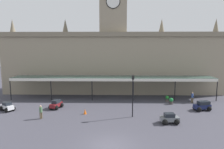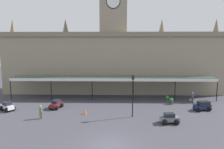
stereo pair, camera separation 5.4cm
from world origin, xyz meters
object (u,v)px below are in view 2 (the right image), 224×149
car_grey_sedan (169,119)px  car_maroon_sedan (56,105)px  victorian_lamppost (133,91)px  traffic_cone (85,111)px  car_white_sedan (7,107)px  planter_forecourt_centre (171,101)px  planter_near_kerb (167,99)px  car_navy_estate (202,106)px  pedestrian_beside_cars (41,111)px  pedestrian_near_entrance (192,97)px

car_grey_sedan → car_maroon_sedan: bearing=160.0°
victorian_lamppost → traffic_cone: 6.76m
car_white_sedan → car_grey_sedan: size_ratio=1.07×
planter_forecourt_centre → planter_near_kerb: bearing=100.3°
car_white_sedan → planter_forecourt_centre: car_white_sedan is taller
planter_near_kerb → car_navy_estate: bearing=-49.5°
victorian_lamppost → car_white_sedan: bearing=172.9°
pedestrian_beside_cars → car_grey_sedan: bearing=-4.4°
traffic_cone → planter_near_kerb: bearing=26.8°
car_white_sedan → planter_forecourt_centre: bearing=8.8°
planter_forecourt_centre → planter_near_kerb: (-0.25, 1.39, 0.00)m
car_maroon_sedan → planter_near_kerb: 16.94m
traffic_cone → planter_forecourt_centre: planter_forecourt_centre is taller
car_white_sedan → planter_forecourt_centre: size_ratio=2.34×
planter_near_kerb → car_white_sedan: bearing=-167.8°
car_grey_sedan → planter_near_kerb: size_ratio=2.19×
victorian_lamppost → planter_near_kerb: victorian_lamppost is taller
car_maroon_sedan → traffic_cone: size_ratio=3.31×
car_white_sedan → victorian_lamppost: size_ratio=0.43×
car_maroon_sedan → pedestrian_near_entrance: size_ratio=1.32×
pedestrian_near_entrance → pedestrian_beside_cars: 22.06m
car_grey_sedan → victorian_lamppost: victorian_lamppost is taller
pedestrian_beside_cars → traffic_cone: 5.37m
car_grey_sedan → planter_near_kerb: car_grey_sedan is taller
car_grey_sedan → planter_forecourt_centre: (2.29, 7.66, -0.01)m
planter_forecourt_centre → car_grey_sedan: bearing=-106.7°
car_maroon_sedan → car_grey_sedan: bearing=-20.0°
pedestrian_near_entrance → traffic_cone: pedestrian_near_entrance is taller
pedestrian_near_entrance → pedestrian_beside_cars: bearing=-160.6°
car_white_sedan → planter_forecourt_centre: 23.35m
car_navy_estate → pedestrian_beside_cars: pedestrian_beside_cars is taller
car_white_sedan → pedestrian_beside_cars: 6.44m
planter_forecourt_centre → car_white_sedan: bearing=-171.2°
car_navy_estate → pedestrian_beside_cars: bearing=-170.2°
traffic_cone → car_navy_estate: bearing=6.5°
pedestrian_near_entrance → pedestrian_beside_cars: (-20.81, -7.32, 0.00)m
pedestrian_beside_cars → victorian_lamppost: (11.06, 0.85, 2.35)m
car_navy_estate → traffic_cone: 15.86m
victorian_lamppost → planter_forecourt_centre: size_ratio=5.50×
car_navy_estate → car_maroon_sedan: size_ratio=1.09×
victorian_lamppost → car_navy_estate: bearing=15.7°
car_grey_sedan → planter_forecourt_centre: bearing=73.3°
pedestrian_near_entrance → car_white_sedan: bearing=-170.7°
car_maroon_sedan → pedestrian_near_entrance: pedestrian_near_entrance is taller
victorian_lamppost → planter_near_kerb: 9.69m
car_grey_sedan → pedestrian_beside_cars: 15.13m
car_navy_estate → car_white_sedan: (-26.49, -0.64, -0.06)m
pedestrian_near_entrance → pedestrian_beside_cars: size_ratio=1.00×
pedestrian_beside_cars → victorian_lamppost: bearing=4.4°
car_maroon_sedan → traffic_cone: bearing=-27.6°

